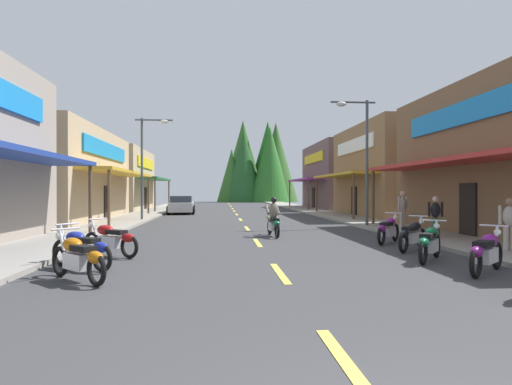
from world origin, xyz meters
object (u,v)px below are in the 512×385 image
Objects in this scene: motorcycle_parked_right_4 at (388,229)px; motorcycle_parked_left_1 at (82,248)px; streetlamp_right at (360,145)px; pedestrian_by_shop at (435,215)px; motorcycle_parked_right_3 at (412,234)px; parked_car_curbside at (181,205)px; motorcycle_parked_right_2 at (430,242)px; rider_cruising_lead at (273,220)px; motorcycle_parked_left_0 at (78,257)px; streetlamp_left at (148,154)px; motorcycle_parked_left_2 at (111,239)px; motorcycle_parked_right_1 at (487,251)px; pedestrian_waiting at (510,222)px; pedestrian_browsing at (403,208)px.

motorcycle_parked_right_4 and motorcycle_parked_left_1 have the same top height.
streetlamp_right reaches higher than pedestrian_by_shop.
pedestrian_by_shop reaches higher than motorcycle_parked_left_1.
parked_car_curbside reaches higher than motorcycle_parked_right_3.
motorcycle_parked_right_2 is 25.40m from parked_car_curbside.
rider_cruising_lead is at bearing -90.52° from motorcycle_parked_left_1.
rider_cruising_lead is (-4.71, -3.69, -3.40)m from streetlamp_right.
parked_car_curbside reaches higher than motorcycle_parked_right_4.
streetlamp_right is 15.78m from motorcycle_parked_left_0.
rider_cruising_lead reaches higher than motorcycle_parked_left_1.
motorcycle_parked_left_0 is 9.64m from rider_cruising_lead.
streetlamp_left is at bearing 70.08° from motorcycle_parked_right_2.
motorcycle_parked_right_4 is 0.39× the size of parked_car_curbside.
motorcycle_parked_left_2 is at bearing 129.49° from rider_cruising_lead.
motorcycle_parked_right_2 is 0.81× the size of rider_cruising_lead.
motorcycle_parked_right_1 is 0.96× the size of motorcycle_parked_right_4.
motorcycle_parked_right_1 is at bearing -95.03° from streetlamp_right.
streetlamp_right is 3.86× the size of pedestrian_waiting.
motorcycle_parked_right_2 is 1.08× the size of motorcycle_parked_right_3.
pedestrian_waiting reaches higher than motorcycle_parked_right_2.
pedestrian_by_shop is (5.83, -1.63, 0.27)m from rider_cruising_lead.
streetlamp_right is at bearing -96.29° from motorcycle_parked_left_1.
motorcycle_parked_right_2 is 0.98× the size of motorcycle_parked_left_1.
motorcycle_parked_left_2 is 0.99× the size of pedestrian_browsing.
pedestrian_waiting is at bearing -70.86° from motorcycle_parked_right_3.
motorcycle_parked_right_2 is at bearing -121.05° from motorcycle_parked_left_0.
motorcycle_parked_right_1 is 0.96× the size of motorcycle_parked_right_2.
pedestrian_browsing is (2.07, 9.24, 0.57)m from motorcycle_parked_right_1.
motorcycle_parked_right_4 is (9.99, -11.77, -3.50)m from streetlamp_left.
motorcycle_parked_left_0 is at bearing 141.27° from motorcycle_parked_right_2.
motorcycle_parked_right_3 is at bearing -160.42° from parked_car_curbside.
motorcycle_parked_left_2 is at bearing -85.06° from streetlamp_left.
streetlamp_left is at bearing -149.60° from pedestrian_browsing.
motorcycle_parked_right_3 is 0.94× the size of motorcycle_parked_right_4.
streetlamp_left is 17.27m from motorcycle_parked_right_3.
streetlamp_left reaches higher than pedestrian_waiting.
rider_cruising_lead is 1.33× the size of pedestrian_by_shop.
motorcycle_parked_right_4 is 0.80× the size of rider_cruising_lead.
streetlamp_right is 3.52× the size of motorcycle_parked_left_1.
parked_car_curbside is (-8.74, 25.75, 0.20)m from motorcycle_parked_right_1.
motorcycle_parked_right_4 is (-1.04, -6.27, -3.57)m from streetlamp_right.
motorcycle_parked_right_4 is 10.32m from motorcycle_parked_left_0.
motorcycle_parked_left_1 is at bearing 154.69° from motorcycle_parked_right_4.
motorcycle_parked_right_1 and motorcycle_parked_left_1 have the same top height.
motorcycle_parked_left_2 is 0.41× the size of parked_car_curbside.
pedestrian_browsing is at bearing -148.89° from parked_car_curbside.
motorcycle_parked_left_2 is (-0.17, 3.38, 0.00)m from motorcycle_parked_left_0.
motorcycle_parked_right_3 is at bearing 26.40° from motorcycle_parked_right_2.
streetlamp_right reaches higher than rider_cruising_lead.
motorcycle_parked_left_2 is 1.11× the size of pedestrian_by_shop.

